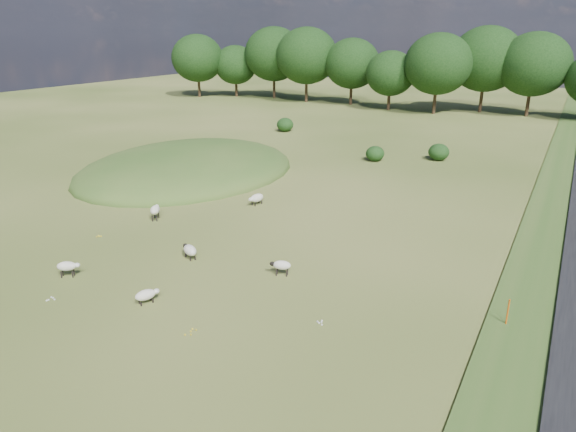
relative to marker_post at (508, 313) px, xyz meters
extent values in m
plane|color=#385019|center=(-14.36, 20.56, -0.60)|extent=(160.00, 160.00, 0.00)
ellipsoid|color=#33561E|center=(-26.36, 12.56, -0.60)|extent=(16.00, 20.00, 4.00)
cylinder|color=black|center=(-57.32, 53.13, 1.29)|extent=(0.44, 0.44, 3.77)
ellipsoid|color=black|center=(-57.32, 53.13, 5.90)|extent=(8.81, 8.81, 7.93)
cylinder|color=black|center=(-51.98, 56.79, 0.96)|extent=(0.44, 0.44, 3.12)
ellipsoid|color=black|center=(-51.98, 56.79, 4.78)|extent=(7.28, 7.28, 6.55)
cylinder|color=black|center=(-44.90, 57.91, 1.51)|extent=(0.44, 0.44, 4.21)
ellipsoid|color=black|center=(-44.90, 57.91, 6.65)|extent=(9.83, 9.83, 8.84)
cylinder|color=black|center=(-37.79, 56.11, 1.49)|extent=(0.44, 0.44, 4.18)
ellipsoid|color=black|center=(-37.79, 56.11, 6.60)|extent=(9.75, 9.75, 8.78)
cylinder|color=black|center=(-30.29, 56.81, 1.20)|extent=(0.44, 0.44, 3.61)
ellipsoid|color=black|center=(-30.29, 56.81, 5.61)|extent=(8.41, 8.41, 7.57)
cylinder|color=black|center=(-23.17, 53.99, 0.91)|extent=(0.44, 0.44, 3.02)
ellipsoid|color=black|center=(-23.17, 53.99, 4.60)|extent=(7.04, 7.04, 6.34)
cylinder|color=black|center=(-16.44, 53.54, 1.35)|extent=(0.44, 0.44, 3.90)
ellipsoid|color=black|center=(-16.44, 53.54, 6.11)|extent=(9.09, 9.09, 8.18)
cylinder|color=black|center=(-11.11, 58.46, 1.51)|extent=(0.44, 0.44, 4.22)
ellipsoid|color=black|center=(-11.11, 58.46, 6.67)|extent=(9.85, 9.85, 8.86)
cylinder|color=black|center=(-4.91, 57.51, 1.37)|extent=(0.44, 0.44, 3.94)
ellipsoid|color=black|center=(-4.91, 57.51, 6.19)|extent=(9.20, 9.20, 8.28)
ellipsoid|color=black|center=(-14.00, 23.35, 0.07)|extent=(1.64, 1.64, 1.34)
ellipsoid|color=black|center=(-9.14, 26.41, 0.15)|extent=(1.83, 1.83, 1.50)
ellipsoid|color=black|center=(-28.00, 31.84, 0.18)|extent=(1.92, 1.92, 1.57)
cylinder|color=#D8590C|center=(0.00, 0.00, 0.00)|extent=(0.06, 0.06, 1.20)
ellipsoid|color=beige|center=(-20.50, 2.43, 0.03)|extent=(0.98, 1.14, 0.52)
ellipsoid|color=silver|center=(-20.77, 2.90, 0.06)|extent=(0.38, 0.41, 0.26)
cylinder|color=black|center=(-20.75, 2.62, -0.42)|extent=(0.07, 0.07, 0.37)
cylinder|color=black|center=(-20.54, 2.75, -0.42)|extent=(0.07, 0.07, 0.37)
cylinder|color=black|center=(-20.45, 2.11, -0.42)|extent=(0.07, 0.07, 0.37)
cylinder|color=black|center=(-20.24, 2.24, -0.42)|extent=(0.07, 0.07, 0.37)
ellipsoid|color=beige|center=(-9.91, -0.39, -0.07)|extent=(0.95, 0.70, 0.44)
ellipsoid|color=black|center=(-10.35, -0.54, -0.04)|extent=(0.33, 0.28, 0.22)
cylinder|color=black|center=(-10.12, -0.57, -0.44)|extent=(0.06, 0.06, 0.31)
cylinder|color=black|center=(-10.18, -0.37, -0.44)|extent=(0.06, 0.06, 0.31)
cylinder|color=black|center=(-9.65, -0.42, -0.44)|extent=(0.06, 0.06, 0.31)
cylinder|color=black|center=(-9.71, -0.22, -0.44)|extent=(0.06, 0.06, 0.31)
ellipsoid|color=beige|center=(-13.65, -5.54, -0.20)|extent=(0.81, 1.01, 0.46)
ellipsoid|color=silver|center=(-13.44, -5.10, -0.17)|extent=(0.32, 0.35, 0.23)
cylinder|color=black|center=(-13.64, -5.26, -0.52)|extent=(0.07, 0.07, 0.17)
cylinder|color=black|center=(-13.44, -5.35, -0.52)|extent=(0.07, 0.07, 0.17)
cylinder|color=black|center=(-13.86, -5.73, -0.52)|extent=(0.07, 0.07, 0.17)
cylinder|color=black|center=(-13.66, -5.82, -0.52)|extent=(0.07, 0.07, 0.17)
ellipsoid|color=beige|center=(-16.60, 7.91, -0.13)|extent=(0.78, 1.16, 0.55)
ellipsoid|color=silver|center=(-16.72, 7.34, -0.09)|extent=(0.33, 0.39, 0.27)
cylinder|color=black|center=(-16.54, 7.58, -0.50)|extent=(0.08, 0.08, 0.20)
cylinder|color=black|center=(-16.80, 7.63, -0.50)|extent=(0.08, 0.08, 0.20)
cylinder|color=black|center=(-16.41, 8.19, -0.50)|extent=(0.08, 0.08, 0.20)
cylinder|color=black|center=(-16.67, 8.24, -0.50)|extent=(0.08, 0.08, 0.20)
ellipsoid|color=beige|center=(-14.95, -1.02, -0.15)|extent=(1.16, 0.95, 0.52)
ellipsoid|color=black|center=(-15.44, -0.77, -0.11)|extent=(0.41, 0.37, 0.26)
cylinder|color=black|center=(-15.27, -1.00, -0.50)|extent=(0.07, 0.07, 0.19)
cylinder|color=black|center=(-15.16, -0.77, -0.50)|extent=(0.07, 0.07, 0.19)
cylinder|color=black|center=(-14.74, -1.27, -0.50)|extent=(0.07, 0.07, 0.19)
cylinder|color=black|center=(-14.62, -1.04, -0.50)|extent=(0.07, 0.07, 0.19)
ellipsoid|color=beige|center=(-18.67, -5.47, -0.05)|extent=(1.00, 0.89, 0.45)
ellipsoid|color=silver|center=(-18.27, -5.20, -0.02)|extent=(0.36, 0.34, 0.23)
cylinder|color=black|center=(-18.52, -5.24, -0.44)|extent=(0.06, 0.06, 0.32)
cylinder|color=black|center=(-18.40, -5.42, -0.44)|extent=(0.06, 0.06, 0.32)
cylinder|color=black|center=(-18.95, -5.52, -0.44)|extent=(0.06, 0.06, 0.32)
cylinder|color=black|center=(-18.82, -5.71, -0.44)|extent=(0.06, 0.06, 0.32)
camera|label=1|loc=(1.06, -19.43, 10.36)|focal=32.00mm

